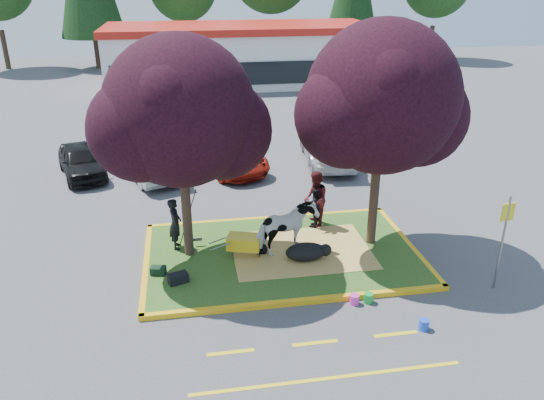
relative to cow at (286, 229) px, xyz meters
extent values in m
plane|color=#424244|center=(-0.11, 0.04, -0.95)|extent=(90.00, 90.00, 0.00)
cube|color=#284916|center=(-0.11, 0.04, -0.88)|extent=(8.00, 5.00, 0.15)
cube|color=#EBAC13|center=(-0.11, -2.54, -0.88)|extent=(8.30, 0.16, 0.15)
cube|color=#EBAC13|center=(-0.11, 2.62, -0.88)|extent=(8.30, 0.16, 0.15)
cube|color=#EBAC13|center=(-4.19, 0.04, -0.88)|extent=(0.16, 5.30, 0.15)
cube|color=#EBAC13|center=(3.97, 0.04, -0.88)|extent=(0.16, 5.30, 0.15)
cube|color=tan|center=(0.49, 0.04, -0.80)|extent=(4.20, 3.00, 0.01)
cylinder|color=black|center=(-2.91, 0.44, 0.96)|extent=(0.28, 0.28, 3.53)
sphere|color=black|center=(-2.91, 0.44, 3.61)|extent=(4.20, 4.20, 4.20)
sphere|color=black|center=(-1.75, 0.64, 2.98)|extent=(2.86, 2.86, 2.86)
sphere|color=black|center=(-3.96, 0.14, 3.23)|extent=(2.86, 2.86, 2.86)
cylinder|color=black|center=(2.79, 0.24, 1.04)|extent=(0.28, 0.28, 3.70)
sphere|color=black|center=(2.79, 0.24, 3.82)|extent=(4.40, 4.40, 4.40)
sphere|color=black|center=(4.00, 0.44, 3.16)|extent=(2.99, 2.99, 2.99)
sphere|color=black|center=(1.69, -0.06, 3.42)|extent=(2.99, 2.99, 2.99)
cube|color=yellow|center=(-2.11, -4.16, -0.95)|extent=(1.10, 0.12, 0.01)
cube|color=yellow|center=(-0.11, -4.16, -0.95)|extent=(1.10, 0.12, 0.01)
cube|color=yellow|center=(1.89, -4.16, -0.95)|extent=(1.10, 0.12, 0.01)
cube|color=yellow|center=(-0.11, -5.36, -0.95)|extent=(6.00, 0.10, 0.01)
cube|color=silver|center=(1.89, 28.04, 1.05)|extent=(20.00, 8.00, 4.00)
cube|color=#AE1C12|center=(1.89, 28.04, 3.20)|extent=(20.40, 8.40, 0.50)
cube|color=black|center=(1.89, 23.99, 0.45)|extent=(19.00, 0.10, 1.60)
cylinder|color=black|center=(-18.11, 38.04, 0.73)|extent=(0.44, 0.44, 3.36)
cylinder|color=black|center=(-10.11, 37.04, 1.01)|extent=(0.44, 0.44, 3.92)
cylinder|color=black|center=(-2.11, 38.54, 0.59)|extent=(0.44, 0.44, 3.08)
cylinder|color=black|center=(5.89, 37.54, 0.87)|extent=(0.44, 0.44, 3.64)
cylinder|color=black|center=(13.89, 38.04, 0.80)|extent=(0.44, 0.44, 3.50)
cylinder|color=black|center=(21.89, 37.04, 0.66)|extent=(0.44, 0.44, 3.22)
imported|color=silver|center=(0.00, 0.00, 0.00)|extent=(2.09, 1.56, 1.61)
ellipsoid|color=black|center=(0.50, -0.53, -0.54)|extent=(1.25, 0.74, 0.53)
imported|color=black|center=(-3.28, 0.90, 0.01)|extent=(0.41, 0.61, 1.63)
imported|color=#451318|center=(1.34, 1.72, 0.15)|extent=(0.75, 0.95, 1.90)
imported|color=black|center=(1.31, 1.59, -0.12)|extent=(0.69, 0.86, 1.36)
cylinder|color=black|center=(-0.74, 0.01, -0.63)|extent=(0.36, 0.17, 0.35)
cylinder|color=slate|center=(-1.62, -0.21, -0.68)|extent=(0.04, 0.04, 0.25)
cylinder|color=slate|center=(-1.62, 0.22, -0.68)|extent=(0.04, 0.04, 0.25)
cube|color=gold|center=(-1.28, 0.01, -0.33)|extent=(1.11, 0.85, 0.39)
cylinder|color=slate|center=(-2.01, -0.21, -0.31)|extent=(0.62, 0.23, 0.33)
cylinder|color=slate|center=(-2.01, 0.22, -0.31)|extent=(0.62, 0.23, 0.33)
cube|color=black|center=(-3.25, -1.18, -0.67)|extent=(0.60, 0.45, 0.27)
cube|color=black|center=(-3.81, -0.62, -0.69)|extent=(0.47, 0.34, 0.22)
cylinder|color=slate|center=(5.35, -2.66, 0.41)|extent=(0.06, 0.06, 2.74)
cube|color=yellow|center=(5.35, -2.66, 1.35)|extent=(0.38, 0.07, 0.49)
cylinder|color=green|center=(1.68, -2.76, -0.82)|extent=(0.33, 0.33, 0.27)
cylinder|color=#EA34AC|center=(1.30, -2.76, -0.82)|extent=(0.32, 0.32, 0.27)
cylinder|color=blue|center=(2.63, -4.09, -0.82)|extent=(0.32, 0.32, 0.27)
imported|color=black|center=(-7.23, 8.40, -0.27)|extent=(2.73, 4.29, 1.36)
imported|color=gray|center=(-4.46, 7.88, -0.19)|extent=(3.12, 4.91, 1.53)
imported|color=maroon|center=(-1.04, 8.15, -0.29)|extent=(3.84, 5.25, 1.33)
imported|color=silver|center=(3.60, 8.35, -0.19)|extent=(2.63, 5.45, 1.53)
imported|color=#4E5055|center=(5.66, 9.24, -0.29)|extent=(1.61, 4.09, 1.33)
camera|label=1|loc=(-2.81, -13.97, 7.08)|focal=35.00mm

